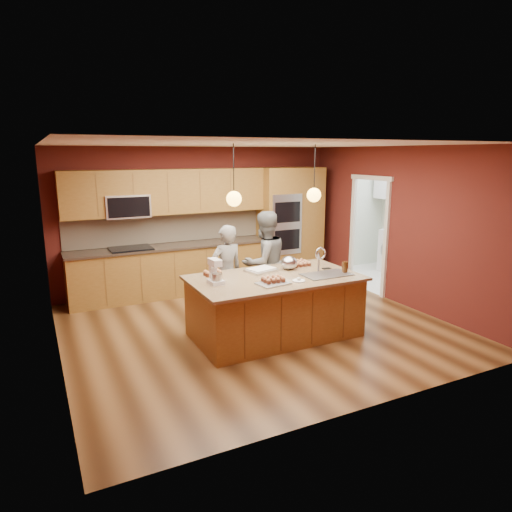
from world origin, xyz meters
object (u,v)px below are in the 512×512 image
person_left (226,273)px  mixing_bowl (289,263)px  stand_mixer (215,273)px  island (276,305)px  person_right (264,263)px

person_left → mixing_bowl: size_ratio=6.08×
person_left → stand_mixer: size_ratio=4.50×
island → person_left: bearing=112.0°
mixing_bowl → island: bearing=-143.4°
person_right → stand_mixer: (-1.19, -0.87, 0.18)m
person_right → stand_mixer: person_right is taller
person_right → person_left: bearing=-10.0°
person_left → person_right: 0.67m
island → person_left: (-0.37, 0.92, 0.31)m
stand_mixer → mixing_bowl: (1.27, 0.22, -0.05)m
mixing_bowl → stand_mixer: bearing=-170.0°
person_left → stand_mixer: bearing=50.3°
island → person_left: person_left is taller
stand_mixer → mixing_bowl: 1.29m
island → person_right: 1.05m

